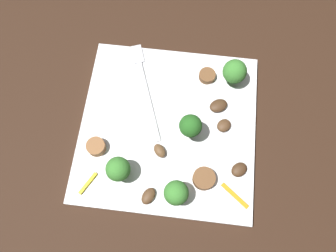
{
  "coord_description": "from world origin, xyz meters",
  "views": [
    {
      "loc": [
        -0.17,
        -0.02,
        0.5
      ],
      "look_at": [
        0.0,
        0.0,
        0.01
      ],
      "focal_mm": 34.58,
      "sensor_mm": 36.0,
      "label": 1
    }
  ],
  "objects": [
    {
      "name": "mushroom_3",
      "position": [
        -0.11,
        0.02,
        0.02
      ],
      "size": [
        0.03,
        0.03,
        0.01
      ],
      "primitive_type": "ellipsoid",
      "rotation": [
        0.0,
        0.0,
        2.71
      ],
      "color": "#4C331E",
      "rests_on": "plate"
    },
    {
      "name": "mushroom_1",
      "position": [
        -0.04,
        0.01,
        0.02
      ],
      "size": [
        0.03,
        0.03,
        0.01
      ],
      "primitive_type": "ellipsoid",
      "rotation": [
        0.0,
        0.0,
        0.67
      ],
      "color": "brown",
      "rests_on": "plate"
    },
    {
      "name": "broccoli_floret_3",
      "position": [
        0.09,
        -0.1,
        0.04
      ],
      "size": [
        0.04,
        0.04,
        0.05
      ],
      "color": "#408630",
      "rests_on": "plate"
    },
    {
      "name": "sausage_slice_2",
      "position": [
        -0.08,
        -0.06,
        0.02
      ],
      "size": [
        0.05,
        0.05,
        0.01
      ],
      "primitive_type": "cylinder",
      "rotation": [
        0.0,
        0.0,
        0.97
      ],
      "color": "brown",
      "rests_on": "plate"
    },
    {
      "name": "mushroom_4",
      "position": [
        -0.06,
        -0.12,
        0.02
      ],
      "size": [
        0.03,
        0.03,
        0.01
      ],
      "primitive_type": "ellipsoid",
      "rotation": [
        0.0,
        0.0,
        2.35
      ],
      "color": "#422B19",
      "rests_on": "plate"
    },
    {
      "name": "broccoli_floret_1",
      "position": [
        -0.08,
        0.06,
        0.04
      ],
      "size": [
        0.04,
        0.04,
        0.05
      ],
      "color": "#408630",
      "rests_on": "plate"
    },
    {
      "name": "fork",
      "position": [
        0.07,
        0.05,
        0.01
      ],
      "size": [
        0.17,
        0.07,
        0.0
      ],
      "rotation": [
        0.0,
        0.0,
        0.36
      ],
      "color": "silver",
      "rests_on": "plate"
    },
    {
      "name": "pepper_strip_1",
      "position": [
        -0.11,
        0.11,
        0.02
      ],
      "size": [
        0.04,
        0.02,
        0.0
      ],
      "primitive_type": "cube",
      "rotation": [
        0.0,
        0.0,
        2.64
      ],
      "color": "yellow",
      "rests_on": "plate"
    },
    {
      "name": "broccoli_floret_2",
      "position": [
        -0.01,
        -0.03,
        0.05
      ],
      "size": [
        0.03,
        0.03,
        0.06
      ],
      "color": "#296420",
      "rests_on": "plate"
    },
    {
      "name": "sausage_slice_1",
      "position": [
        -0.05,
        0.11,
        0.02
      ],
      "size": [
        0.04,
        0.04,
        0.02
      ],
      "primitive_type": "cylinder",
      "rotation": [
        0.0,
        0.0,
        0.62
      ],
      "color": "brown",
      "rests_on": "plate"
    },
    {
      "name": "plate",
      "position": [
        0.0,
        0.0,
        0.01
      ],
      "size": [
        0.28,
        0.28,
        0.01
      ],
      "primitive_type": "cube",
      "color": "white",
      "rests_on": "ground_plane"
    },
    {
      "name": "ground_plane",
      "position": [
        0.0,
        0.0,
        0.0
      ],
      "size": [
        1.4,
        1.4,
        0.0
      ],
      "primitive_type": "plane",
      "color": "black"
    },
    {
      "name": "mushroom_2",
      "position": [
        0.01,
        -0.09,
        0.02
      ],
      "size": [
        0.03,
        0.03,
        0.01
      ],
      "primitive_type": "ellipsoid",
      "rotation": [
        0.0,
        0.0,
        5.54
      ],
      "color": "#4C331E",
      "rests_on": "plate"
    },
    {
      "name": "broccoli_floret_0",
      "position": [
        -0.11,
        -0.02,
        0.04
      ],
      "size": [
        0.04,
        0.04,
        0.05
      ],
      "color": "#408630",
      "rests_on": "plate"
    },
    {
      "name": "mushroom_0",
      "position": [
        0.04,
        -0.08,
        0.02
      ],
      "size": [
        0.03,
        0.04,
        0.01
      ],
      "primitive_type": "ellipsoid",
      "rotation": [
        0.0,
        0.0,
        5.24
      ],
      "color": "#422B19",
      "rests_on": "plate"
    },
    {
      "name": "pepper_strip_0",
      "position": [
        -0.1,
        -0.11,
        0.01
      ],
      "size": [
        0.03,
        0.04,
        0.0
      ],
      "primitive_type": "cube",
      "rotation": [
        0.0,
        0.0,
        4.06
      ],
      "color": "orange",
      "rests_on": "plate"
    },
    {
      "name": "sausage_slice_0",
      "position": [
        0.09,
        -0.05,
        0.02
      ],
      "size": [
        0.04,
        0.04,
        0.01
      ],
      "primitive_type": "cylinder",
      "rotation": [
        0.0,
        0.0,
        0.7
      ],
      "color": "brown",
      "rests_on": "plate"
    }
  ]
}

